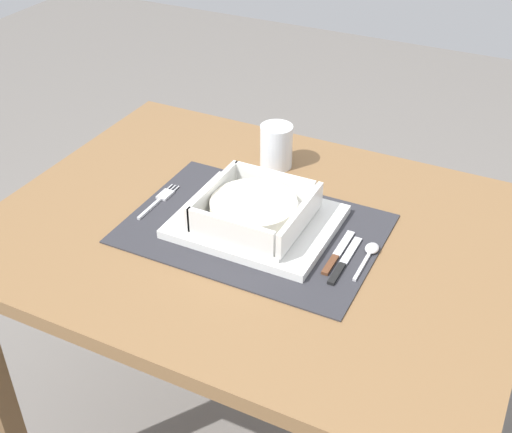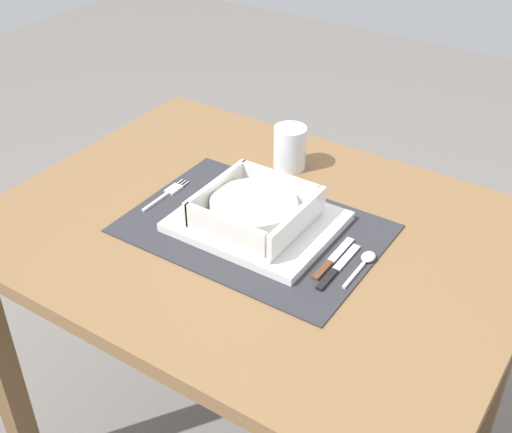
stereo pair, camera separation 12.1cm
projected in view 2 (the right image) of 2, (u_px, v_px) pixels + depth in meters
dining_table at (257, 268)px, 1.29m from camera, size 0.98×0.74×0.71m
placemat at (256, 229)px, 1.23m from camera, size 0.46×0.32×0.00m
serving_plate at (257, 223)px, 1.23m from camera, size 0.29×0.23×0.02m
porridge_bowl at (255, 211)px, 1.20m from camera, size 0.19×0.19×0.06m
fork at (169, 193)px, 1.32m from camera, size 0.02×0.13×0.00m
spoon at (366, 260)px, 1.14m from camera, size 0.02×0.11×0.01m
butter_knife at (336, 269)px, 1.12m from camera, size 0.01×0.14×0.01m
bread_knife at (331, 261)px, 1.14m from camera, size 0.01×0.13×0.01m
drinking_glass at (290, 150)px, 1.39m from camera, size 0.07×0.07×0.09m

